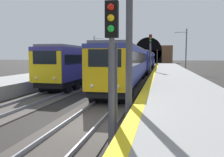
% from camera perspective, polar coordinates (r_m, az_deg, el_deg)
% --- Properties ---
extents(ground_plane, '(320.00, 320.00, 0.00)m').
position_cam_1_polar(ground_plane, '(9.93, -7.58, -11.83)').
color(ground_plane, '#282623').
extents(platform_right, '(112.00, 4.97, 0.98)m').
position_cam_1_polar(platform_right, '(9.34, 20.57, -10.14)').
color(platform_right, gray).
rests_on(platform_right, ground_plane).
extents(platform_right_edge_strip, '(112.00, 0.50, 0.01)m').
position_cam_1_polar(platform_right_edge_strip, '(9.16, 6.60, -6.96)').
color(platform_right_edge_strip, yellow).
rests_on(platform_right_edge_strip, platform_right).
extents(track_main_line, '(160.00, 2.88, 0.21)m').
position_cam_1_polar(track_main_line, '(9.91, -7.58, -11.60)').
color(track_main_line, '#423D38').
rests_on(track_main_line, ground_plane).
extents(train_main_approaching, '(60.49, 3.01, 3.89)m').
position_cam_1_polar(train_main_approaching, '(42.63, 7.86, 4.57)').
color(train_main_approaching, navy).
rests_on(train_main_approaching, ground_plane).
extents(train_adjacent_platform, '(39.02, 3.24, 4.78)m').
position_cam_1_polar(train_adjacent_platform, '(35.68, -0.94, 4.42)').
color(train_adjacent_platform, navy).
rests_on(train_adjacent_platform, ground_plane).
extents(railway_signal_near, '(0.39, 0.38, 4.55)m').
position_cam_1_polar(railway_signal_near, '(6.72, -0.03, 4.07)').
color(railway_signal_near, '#4C4C54').
rests_on(railway_signal_near, ground_plane).
extents(railway_signal_mid, '(0.39, 0.38, 5.79)m').
position_cam_1_polar(railway_signal_mid, '(30.58, 9.58, 6.50)').
color(railway_signal_mid, '#4C4C54').
rests_on(railway_signal_mid, ground_plane).
extents(railway_signal_far, '(0.39, 0.38, 5.47)m').
position_cam_1_polar(railway_signal_far, '(83.73, 11.27, 5.68)').
color(railway_signal_far, '#4C4C54').
rests_on(railway_signal_far, ground_plane).
extents(overhead_signal_gantry, '(0.70, 9.01, 6.98)m').
position_cam_1_polar(overhead_signal_gantry, '(11.20, -19.47, 17.39)').
color(overhead_signal_gantry, '#3F3F47').
rests_on(overhead_signal_gantry, ground_plane).
extents(tunnel_portal, '(2.59, 21.08, 11.80)m').
position_cam_1_polar(tunnel_portal, '(103.24, 9.09, 6.06)').
color(tunnel_portal, brown).
rests_on(tunnel_portal, ground_plane).
extents(catenary_mast_near, '(0.22, 2.38, 7.74)m').
position_cam_1_polar(catenary_mast_near, '(54.48, -4.45, 6.69)').
color(catenary_mast_near, '#595B60').
rests_on(catenary_mast_near, ground_plane).
extents(catenary_mast_far, '(0.22, 2.19, 7.75)m').
position_cam_1_polar(catenary_mast_far, '(42.37, 18.05, 6.74)').
color(catenary_mast_far, '#595B60').
rests_on(catenary_mast_far, ground_plane).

